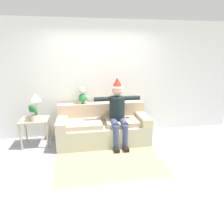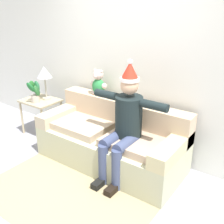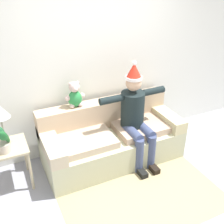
# 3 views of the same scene
# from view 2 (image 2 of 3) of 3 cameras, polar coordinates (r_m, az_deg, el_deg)

# --- Properties ---
(ground_plane) EXTENTS (10.00, 10.00, 0.00)m
(ground_plane) POSITION_cam_2_polar(r_m,az_deg,el_deg) (3.31, -11.08, -17.93)
(ground_plane) COLOR #9595A3
(back_wall) EXTENTS (7.00, 0.10, 2.70)m
(back_wall) POSITION_cam_2_polar(r_m,az_deg,el_deg) (3.82, 4.59, 10.66)
(back_wall) COLOR silver
(back_wall) RESTS_ON ground_plane
(couch) EXTENTS (2.03, 0.87, 0.85)m
(couch) POSITION_cam_2_polar(r_m,az_deg,el_deg) (3.76, -0.01, -5.98)
(couch) COLOR #B3B493
(couch) RESTS_ON ground_plane
(person_seated) EXTENTS (1.02, 0.77, 1.51)m
(person_seated) POSITION_cam_2_polar(r_m,az_deg,el_deg) (3.29, 2.67, -1.96)
(person_seated) COLOR black
(person_seated) RESTS_ON ground_plane
(teddy_bear) EXTENTS (0.29, 0.17, 0.38)m
(teddy_bear) POSITION_cam_2_polar(r_m,az_deg,el_deg) (3.94, -2.93, 6.08)
(teddy_bear) COLOR #2A8442
(teddy_bear) RESTS_ON couch
(side_table) EXTENTS (0.59, 0.48, 0.61)m
(side_table) POSITION_cam_2_polar(r_m,az_deg,el_deg) (4.66, -14.88, 1.40)
(side_table) COLOR tan
(side_table) RESTS_ON ground_plane
(table_lamp) EXTENTS (0.24, 0.24, 0.55)m
(table_lamp) POSITION_cam_2_polar(r_m,az_deg,el_deg) (4.52, -14.16, 7.88)
(table_lamp) COLOR #B2AD93
(table_lamp) RESTS_ON side_table
(potted_plant) EXTENTS (0.20, 0.24, 0.38)m
(potted_plant) POSITION_cam_2_polar(r_m,az_deg,el_deg) (4.49, -16.09, 4.21)
(potted_plant) COLOR #C0B1A1
(potted_plant) RESTS_ON side_table
(area_rug) EXTENTS (2.02, 1.09, 0.01)m
(area_rug) POSITION_cam_2_polar(r_m,az_deg,el_deg) (3.31, -11.13, -17.90)
(area_rug) COLOR tan
(area_rug) RESTS_ON ground_plane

